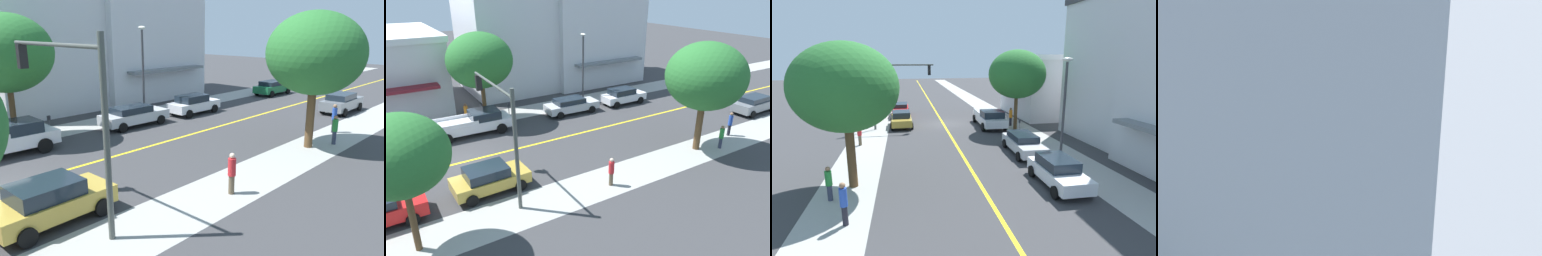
# 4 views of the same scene
# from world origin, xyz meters

# --- Properties ---
(ground_plane) EXTENTS (140.00, 140.00, 0.00)m
(ground_plane) POSITION_xyz_m (0.00, 0.00, 0.00)
(ground_plane) COLOR #38383A
(sidewalk_left) EXTENTS (2.99, 126.00, 0.01)m
(sidewalk_left) POSITION_xyz_m (-6.85, 0.00, 0.00)
(sidewalk_left) COLOR #9E9E99
(sidewalk_left) RESTS_ON ground
(sidewalk_right) EXTENTS (2.99, 126.00, 0.01)m
(sidewalk_right) POSITION_xyz_m (6.85, 0.00, 0.00)
(sidewalk_right) COLOR #9E9E99
(sidewalk_right) RESTS_ON ground
(road_centerline_stripe) EXTENTS (0.20, 126.00, 0.00)m
(road_centerline_stripe) POSITION_xyz_m (0.00, 0.00, 0.00)
(road_centerline_stripe) COLOR yellow
(road_centerline_stripe) RESTS_ON ground
(pale_office_building) EXTENTS (11.40, 11.20, 13.74)m
(pale_office_building) POSITION_xyz_m (-14.61, 18.53, 6.88)
(pale_office_building) COLOR silver
(pale_office_building) RESTS_ON ground
(street_tree_left_near) EXTENTS (5.17, 5.17, 7.34)m
(street_tree_left_near) POSITION_xyz_m (-6.36, 3.73, 5.13)
(street_tree_left_near) COLOR brown
(street_tree_left_near) RESTS_ON ground
(street_tree_right_corner) EXTENTS (5.21, 5.21, 7.41)m
(street_tree_right_corner) POSITION_xyz_m (6.59, 14.55, 5.17)
(street_tree_right_corner) COLOR brown
(street_tree_right_corner) RESTS_ON ground
(street_tree_left_far) EXTENTS (3.91, 3.91, 6.25)m
(street_tree_left_far) POSITION_xyz_m (7.09, -3.68, 4.58)
(street_tree_left_far) COLOR brown
(street_tree_left_far) RESTS_ON ground
(fire_hydrant) EXTENTS (0.44, 0.24, 0.87)m
(fire_hydrant) POSITION_xyz_m (-6.16, 1.63, 0.43)
(fire_hydrant) COLOR silver
(fire_hydrant) RESTS_ON ground
(parking_meter) EXTENTS (0.12, 0.18, 1.31)m
(parking_meter) POSITION_xyz_m (-6.02, 5.68, 0.87)
(parking_meter) COLOR #4C4C51
(parking_meter) RESTS_ON ground
(traffic_light_mast) EXTENTS (5.70, 0.32, 6.40)m
(traffic_light_mast) POSITION_xyz_m (4.83, 1.29, 4.33)
(traffic_light_mast) COLOR #474C47
(traffic_light_mast) RESTS_ON ground
(street_lamp) EXTENTS (0.70, 0.36, 6.63)m
(street_lamp) POSITION_xyz_m (-5.94, 13.14, 4.08)
(street_lamp) COLOR #38383D
(street_lamp) RESTS_ON ground
(red_sedan_right_curb) EXTENTS (1.98, 4.65, 1.46)m
(red_sedan_right_curb) POSITION_xyz_m (4.30, -5.19, 0.78)
(red_sedan_right_curb) COLOR red
(red_sedan_right_curb) RESTS_ON ground
(silver_sedan_left_curb) EXTENTS (2.11, 4.84, 1.39)m
(silver_sedan_left_curb) POSITION_xyz_m (-4.31, 10.86, 0.75)
(silver_sedan_left_curb) COLOR #B7BABF
(silver_sedan_left_curb) RESTS_ON ground
(white_sedan_left_curb) EXTENTS (2.01, 4.35, 1.50)m
(white_sedan_left_curb) POSITION_xyz_m (-4.00, 16.46, 0.78)
(white_sedan_left_curb) COLOR silver
(white_sedan_left_curb) RESTS_ON ground
(gold_sedan_right_curb) EXTENTS (2.19, 4.22, 1.50)m
(gold_sedan_right_curb) POSITION_xyz_m (4.17, 0.53, 0.78)
(gold_sedan_right_curb) COLOR #B29338
(gold_sedan_right_curb) RESTS_ON ground
(white_pickup_truck) EXTENTS (2.51, 6.03, 1.72)m
(white_pickup_truck) POSITION_xyz_m (-4.30, 2.17, 0.88)
(white_pickup_truck) COLOR silver
(white_pickup_truck) RESTS_ON ground
(pedestrian_green_shirt) EXTENTS (0.31, 0.31, 1.69)m
(pedestrian_green_shirt) POSITION_xyz_m (7.42, 16.05, 0.91)
(pedestrian_green_shirt) COLOR #33384C
(pedestrian_green_shirt) RESTS_ON ground
(pedestrian_red_shirt) EXTENTS (0.32, 0.32, 1.72)m
(pedestrian_red_shirt) POSITION_xyz_m (7.28, 6.59, 0.92)
(pedestrian_red_shirt) COLOR brown
(pedestrian_red_shirt) RESTS_ON ground
(pedestrian_blue_shirt) EXTENTS (0.30, 0.30, 1.84)m
(pedestrian_blue_shirt) POSITION_xyz_m (6.31, 18.49, 1.00)
(pedestrian_blue_shirt) COLOR black
(pedestrian_blue_shirt) RESTS_ON ground
(pedestrian_orange_shirt) EXTENTS (0.33, 0.33, 1.81)m
(pedestrian_orange_shirt) POSITION_xyz_m (-6.45, 2.20, 0.97)
(pedestrian_orange_shirt) COLOR black
(pedestrian_orange_shirt) RESTS_ON ground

